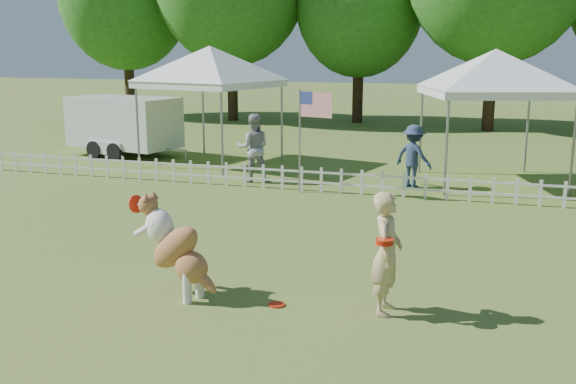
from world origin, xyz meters
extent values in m
plane|color=#3B5E1D|center=(0.00, 0.00, 0.00)|extent=(120.00, 120.00, 0.00)
imported|color=tan|center=(1.91, 0.11, 0.81)|extent=(0.40, 0.60, 1.63)
cylinder|color=red|center=(0.47, -0.11, 0.01)|extent=(0.29, 0.29, 0.02)
imported|color=#96959A|center=(-2.77, 7.71, 0.89)|extent=(1.04, 0.93, 1.78)
imported|color=navy|center=(1.31, 8.27, 0.79)|extent=(1.17, 1.00, 1.58)
camera|label=1|loc=(3.07, -7.85, 3.39)|focal=40.00mm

